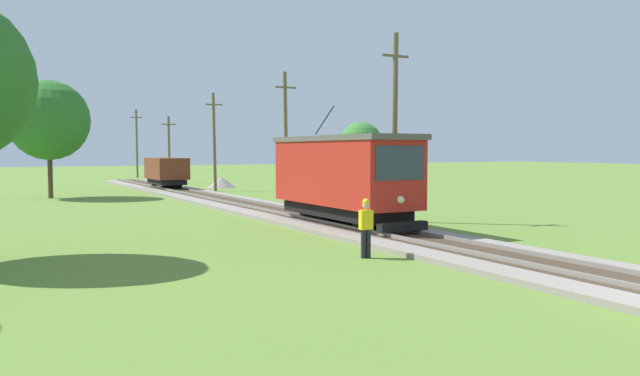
{
  "coord_description": "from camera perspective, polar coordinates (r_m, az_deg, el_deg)",
  "views": [
    {
      "loc": [
        -13.16,
        -7.4,
        3.2
      ],
      "look_at": [
        -0.24,
        16.49,
        1.59
      ],
      "focal_mm": 35.11,
      "sensor_mm": 36.0,
      "label": 1
    }
  ],
  "objects": [
    {
      "name": "red_tram",
      "position": [
        25.92,
        2.14,
        1.17
      ],
      "size": [
        2.6,
        8.54,
        4.79
      ],
      "color": "red",
      "rests_on": "rail_right"
    },
    {
      "name": "freight_car",
      "position": [
        52.27,
        -13.82,
        1.51
      ],
      "size": [
        2.4,
        5.2,
        2.31
      ],
      "color": "brown",
      "rests_on": "rail_right"
    },
    {
      "name": "utility_pole_near_tram",
      "position": [
        28.28,
        6.83,
        5.63
      ],
      "size": [
        1.4,
        0.32,
        8.43
      ],
      "color": "brown",
      "rests_on": "ground"
    },
    {
      "name": "utility_pole_mid",
      "position": [
        38.17,
        -3.14,
        4.74
      ],
      "size": [
        1.4,
        0.51,
        8.0
      ],
      "color": "brown",
      "rests_on": "ground"
    },
    {
      "name": "utility_pole_far",
      "position": [
        50.5,
        -9.61,
        4.26
      ],
      "size": [
        1.4,
        0.6,
        7.81
      ],
      "color": "brown",
      "rests_on": "ground"
    },
    {
      "name": "utility_pole_distant",
      "position": [
        63.62,
        -13.59,
        3.49
      ],
      "size": [
        1.4,
        0.36,
        6.6
      ],
      "color": "brown",
      "rests_on": "ground"
    },
    {
      "name": "utility_pole_horizon",
      "position": [
        77.81,
        -16.36,
        3.98
      ],
      "size": [
        1.4,
        0.44,
        8.15
      ],
      "color": "brown",
      "rests_on": "ground"
    },
    {
      "name": "gravel_pile",
      "position": [
        54.96,
        -8.96,
        0.53
      ],
      "size": [
        2.53,
        2.53,
        0.96
      ],
      "primitive_type": "cone",
      "color": "gray",
      "rests_on": "ground"
    },
    {
      "name": "track_worker",
      "position": [
        18.71,
        4.21,
        -3.41
      ],
      "size": [
        0.41,
        0.29,
        1.78
      ],
      "rotation": [
        0.0,
        0.0,
        -1.71
      ],
      "color": "black",
      "rests_on": "ground"
    },
    {
      "name": "tree_left_near",
      "position": [
        61.99,
        3.77,
        4.06
      ],
      "size": [
        4.26,
        4.26,
        6.05
      ],
      "color": "#4C3823",
      "rests_on": "ground"
    },
    {
      "name": "tree_left_far",
      "position": [
        46.03,
        -23.48,
        5.68
      ],
      "size": [
        5.37,
        5.37,
        7.95
      ],
      "color": "#4C3823",
      "rests_on": "ground"
    }
  ]
}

